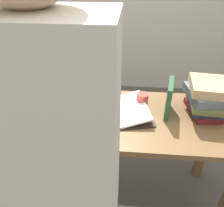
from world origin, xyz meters
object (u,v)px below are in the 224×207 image
(coffee_mug, at_px, (142,100))
(book_standing_upright, at_px, (169,98))
(open_book, at_px, (110,111))
(person_reader, at_px, (65,207))
(reading_lamp, at_px, (24,51))
(book_stack_tall, at_px, (206,97))

(coffee_mug, bearing_deg, book_standing_upright, -16.48)
(open_book, bearing_deg, person_reader, -110.53)
(coffee_mug, distance_m, person_reader, 0.82)
(open_book, relative_size, reading_lamp, 1.31)
(coffee_mug, bearing_deg, person_reader, -110.65)
(reading_lamp, height_order, coffee_mug, reading_lamp)
(person_reader, bearing_deg, book_stack_tall, -132.14)
(reading_lamp, xyz_separation_m, person_reader, (0.47, -0.85, -0.24))
(open_book, xyz_separation_m, book_standing_upright, (0.35, 0.05, 0.08))
(open_book, distance_m, reading_lamp, 0.66)
(open_book, distance_m, book_stack_tall, 0.58)
(book_standing_upright, bearing_deg, book_stack_tall, 14.02)
(open_book, relative_size, book_standing_upright, 2.70)
(person_reader, bearing_deg, reading_lamp, -61.27)
(reading_lamp, bearing_deg, book_standing_upright, -8.01)
(book_standing_upright, xyz_separation_m, person_reader, (-0.44, -0.72, -0.02))
(book_standing_upright, bearing_deg, coffee_mug, 174.06)
(book_stack_tall, relative_size, reading_lamp, 0.72)
(book_standing_upright, xyz_separation_m, reading_lamp, (-0.91, 0.13, 0.22))
(book_stack_tall, bearing_deg, book_standing_upright, -176.53)
(coffee_mug, bearing_deg, book_stack_tall, -4.97)
(book_stack_tall, xyz_separation_m, reading_lamp, (-1.13, 0.11, 0.21))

